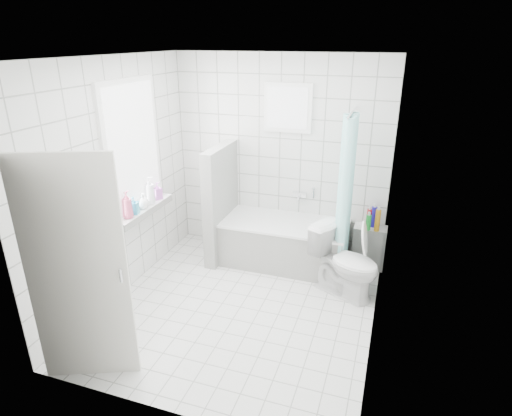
% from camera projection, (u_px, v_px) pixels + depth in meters
% --- Properties ---
extents(ground, '(3.00, 3.00, 0.00)m').
position_uv_depth(ground, '(240.00, 307.00, 4.70)').
color(ground, white).
rests_on(ground, ground).
extents(ceiling, '(3.00, 3.00, 0.00)m').
position_uv_depth(ceiling, '(236.00, 57.00, 3.73)').
color(ceiling, white).
rests_on(ceiling, ground).
extents(wall_back, '(2.80, 0.02, 2.60)m').
position_uv_depth(wall_back, '(280.00, 158.00, 5.53)').
color(wall_back, white).
rests_on(wall_back, ground).
extents(wall_front, '(2.80, 0.02, 2.60)m').
position_uv_depth(wall_front, '(160.00, 269.00, 2.89)').
color(wall_front, white).
rests_on(wall_front, ground).
extents(wall_left, '(0.02, 3.00, 2.60)m').
position_uv_depth(wall_left, '(118.00, 182.00, 4.62)').
color(wall_left, white).
rests_on(wall_left, ground).
extents(wall_right, '(0.02, 3.00, 2.60)m').
position_uv_depth(wall_right, '(386.00, 214.00, 3.80)').
color(wall_right, white).
rests_on(wall_right, ground).
extents(window_left, '(0.01, 0.90, 1.40)m').
position_uv_depth(window_left, '(134.00, 149.00, 4.76)').
color(window_left, white).
rests_on(window_left, wall_left).
extents(window_back, '(0.50, 0.01, 0.50)m').
position_uv_depth(window_back, '(288.00, 108.00, 5.22)').
color(window_back, white).
rests_on(window_back, wall_back).
extents(window_sill, '(0.18, 1.02, 0.08)m').
position_uv_depth(window_sill, '(144.00, 211.00, 5.03)').
color(window_sill, white).
rests_on(window_sill, wall_left).
extents(door, '(0.75, 0.35, 2.00)m').
position_uv_depth(door, '(78.00, 274.00, 3.42)').
color(door, silver).
rests_on(door, ground).
extents(bathtub, '(1.58, 0.77, 0.58)m').
position_uv_depth(bathtub, '(284.00, 242.00, 5.52)').
color(bathtub, white).
rests_on(bathtub, ground).
extents(partition_wall, '(0.15, 0.85, 1.50)m').
position_uv_depth(partition_wall, '(221.00, 203.00, 5.56)').
color(partition_wall, white).
rests_on(partition_wall, ground).
extents(tiled_ledge, '(0.40, 0.24, 0.55)m').
position_uv_depth(tiled_ledge, '(369.00, 247.00, 5.44)').
color(tiled_ledge, white).
rests_on(tiled_ledge, ground).
extents(toilet, '(0.90, 0.73, 0.80)m').
position_uv_depth(toilet, '(346.00, 262.00, 4.81)').
color(toilet, white).
rests_on(toilet, ground).
extents(curtain_rod, '(0.02, 0.80, 0.02)m').
position_uv_depth(curtain_rod, '(353.00, 112.00, 4.65)').
color(curtain_rod, silver).
rests_on(curtain_rod, wall_back).
extents(shower_curtain, '(0.14, 0.48, 1.78)m').
position_uv_depth(shower_curtain, '(345.00, 194.00, 4.87)').
color(shower_curtain, '#51EEE4').
rests_on(shower_curtain, curtain_rod).
extents(tub_faucet, '(0.18, 0.06, 0.06)m').
position_uv_depth(tub_faucet, '(300.00, 194.00, 5.58)').
color(tub_faucet, silver).
rests_on(tub_faucet, wall_back).
extents(sill_bottles, '(0.18, 0.76, 0.33)m').
position_uv_depth(sill_bottles, '(142.00, 198.00, 4.93)').
color(sill_bottles, '#2DA7CD').
rests_on(sill_bottles, window_sill).
extents(ledge_bottles, '(0.17, 0.18, 0.28)m').
position_uv_depth(ledge_bottles, '(373.00, 219.00, 5.26)').
color(ledge_bottles, red).
rests_on(ledge_bottles, tiled_ledge).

